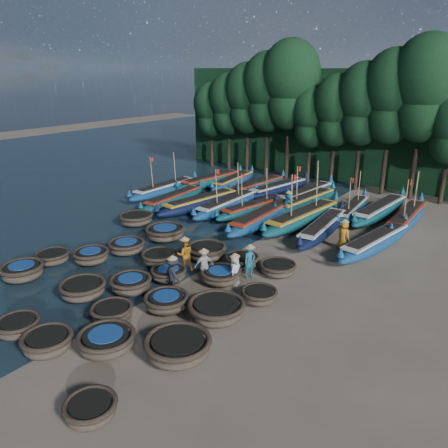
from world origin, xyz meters
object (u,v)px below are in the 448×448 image
Objects in this scene: coracle_3 at (48,342)px; coracle_23 at (242,261)px; coracle_6 at (83,289)px; coracle_21 at (165,232)px; coracle_7 at (112,312)px; long_boat_14 at (306,201)px; coracle_13 at (166,301)px; coracle_14 at (216,309)px; coracle_22 at (207,251)px; long_boat_9 at (211,181)px; long_boat_1 at (174,199)px; long_boat_12 at (279,188)px; coracle_2 at (18,326)px; long_boat_2 at (201,202)px; coracle_4 at (91,409)px; long_boat_15 at (352,210)px; fisherman_2 at (185,253)px; coracle_10 at (53,257)px; coracle_12 at (131,284)px; fisherman_4 at (204,265)px; coracle_8 at (106,341)px; coracle_24 at (278,268)px; coracle_15 at (127,246)px; long_boat_8 at (375,242)px; long_boat_10 at (233,181)px; coracle_5 at (22,271)px; coracle_9 at (178,347)px; long_boat_0 at (165,189)px; coracle_18 at (221,275)px; coracle_11 at (91,256)px; long_boat_17 at (407,218)px; fisherman_6 at (344,234)px; long_boat_7 at (323,228)px; coracle_19 at (259,295)px; long_boat_6 at (303,218)px; fisherman_5 at (289,204)px; fisherman_0 at (235,269)px; long_boat_16 at (380,210)px; long_boat_13 at (306,194)px; coracle_17 at (169,273)px; coracle_16 at (159,258)px; long_boat_5 at (262,218)px.

coracle_3 is 0.94× the size of coracle_23.
coracle_21 is (-2.17, 7.49, 0.03)m from coracle_6.
coracle_7 is 0.26× the size of long_boat_14.
coracle_13 is 0.79× the size of coracle_14.
long_boat_9 is at bearing 128.36° from coracle_22.
long_boat_1 is 0.98× the size of long_boat_12.
coracle_2 is 0.23× the size of long_boat_12.
coracle_2 is at bearing -134.36° from coracle_14.
long_boat_2 is (-4.33, 13.42, 0.12)m from coracle_6.
coracle_4 is 0.73× the size of coracle_22.
long_boat_15 is at bearing 74.55° from coracle_6.
long_boat_1 is 11.58m from fisherman_2.
coracle_12 reaches higher than coracle_10.
coracle_3 is 1.10× the size of fisherman_4.
coracle_8 is 9.60m from coracle_24.
coracle_15 is 14.36m from long_boat_8.
coracle_24 is at bearing 63.71° from coracle_2.
coracle_24 is 0.27× the size of long_boat_14.
coracle_3 is 0.26× the size of long_boat_14.
coracle_5 is at bearing -90.20° from long_boat_10.
fisherman_4 reaches higher than coracle_22.
coracle_9 is 0.33× the size of long_boat_1.
coracle_18 is at bearing -36.77° from long_boat_0.
coracle_10 is 0.79× the size of coracle_11.
fisherman_6 is (-1.73, -6.49, 0.38)m from long_boat_17.
long_boat_7 is at bearing -46.58° from long_boat_14.
coracle_19 is at bearing 89.03° from coracle_4.
coracle_3 is 2.88m from coracle_7.
coracle_2 is 7.94m from coracle_14.
coracle_6 is at bearing -62.50° from coracle_15.
long_boat_6 is 7.78m from long_boat_12.
coracle_22 is 0.28× the size of long_boat_6.
fisherman_5 is (-7.30, -3.11, 0.37)m from long_boat_17.
coracle_11 is at bearing 95.47° from fisherman_0.
fisherman_6 is at bearing -84.30° from long_boat_16.
long_boat_13 is at bearing 74.49° from coracle_10.
long_boat_1 reaches higher than coracle_8.
coracle_9 is 0.98× the size of coracle_14.
long_boat_2 is (-10.85, 17.79, 0.19)m from coracle_4.
long_boat_9 is (-16.70, 5.37, 0.02)m from long_boat_8.
coracle_22 is at bearing 49.99° from fisherman_0.
coracle_17 is 1.51m from fisherman_2.
fisherman_0 reaches higher than coracle_18.
long_boat_14 is (1.52, 13.91, 0.13)m from coracle_16.
coracle_17 is at bearing -45.65° from long_boat_0.
fisherman_0 is at bearing -25.66° from coracle_22.
long_boat_5 is 1.01× the size of long_boat_9.
coracle_8 is 1.24× the size of fisherman_0.
long_boat_7 is at bearing 80.76° from coracle_3.
coracle_14 is 0.33× the size of long_boat_12.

